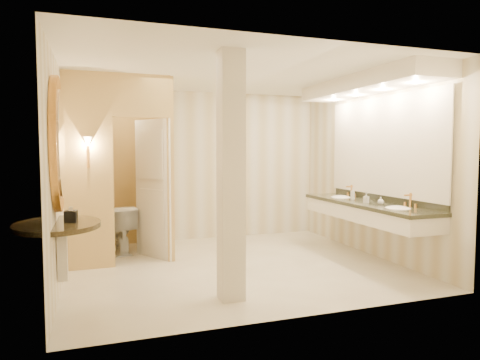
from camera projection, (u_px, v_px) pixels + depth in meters
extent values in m
plane|color=white|center=(234.00, 266.00, 6.08)|extent=(4.50, 4.50, 0.00)
plane|color=white|center=(234.00, 73.00, 5.89)|extent=(4.50, 4.50, 0.00)
cube|color=beige|center=(200.00, 166.00, 7.87)|extent=(4.50, 0.02, 2.70)
cube|color=beige|center=(298.00, 180.00, 4.09)|extent=(4.50, 0.02, 2.70)
cube|color=beige|center=(60.00, 174.00, 5.26)|extent=(0.02, 4.00, 2.70)
cube|color=beige|center=(370.00, 169.00, 6.70)|extent=(0.02, 4.00, 2.70)
cube|color=#F3CA7F|center=(163.00, 168.00, 6.90)|extent=(0.10, 1.50, 2.70)
cube|color=#F3CA7F|center=(89.00, 171.00, 5.83)|extent=(0.65, 0.10, 2.70)
cube|color=#F3CA7F|center=(141.00, 96.00, 5.99)|extent=(0.80, 0.10, 0.60)
cube|color=white|center=(153.00, 189.00, 6.47)|extent=(0.46, 0.71, 2.10)
cylinder|color=gold|center=(88.00, 157.00, 5.75)|extent=(0.03, 0.03, 0.30)
cone|color=white|center=(88.00, 142.00, 5.74)|extent=(0.14, 0.14, 0.14)
cube|color=white|center=(366.00, 212.00, 6.32)|extent=(0.60, 2.56, 0.24)
cube|color=black|center=(366.00, 204.00, 6.32)|extent=(0.64, 2.60, 0.05)
cube|color=black|center=(382.00, 198.00, 6.40)|extent=(0.03, 2.56, 0.10)
ellipsoid|color=white|center=(398.00, 211.00, 5.66)|extent=(0.40, 0.44, 0.15)
cylinder|color=gold|center=(410.00, 201.00, 5.72)|extent=(0.03, 0.03, 0.22)
ellipsoid|color=white|center=(341.00, 200.00, 6.97)|extent=(0.40, 0.44, 0.15)
cylinder|color=gold|center=(351.00, 191.00, 7.03)|extent=(0.03, 0.03, 0.22)
cube|color=white|center=(383.00, 146.00, 6.35)|extent=(0.03, 2.56, 1.40)
cube|color=white|center=(369.00, 85.00, 6.19)|extent=(0.75, 2.76, 0.22)
cylinder|color=black|center=(57.00, 225.00, 4.50)|extent=(1.09, 1.09, 0.05)
cube|color=white|center=(62.00, 253.00, 4.54)|extent=(0.10, 0.10, 0.60)
cylinder|color=gold|center=(57.00, 144.00, 4.45)|extent=(0.07, 1.09, 1.09)
cylinder|color=white|center=(61.00, 144.00, 4.46)|extent=(0.02, 0.87, 0.87)
cube|color=white|center=(231.00, 177.00, 4.62)|extent=(0.26, 0.26, 2.70)
cube|color=black|center=(71.00, 216.00, 4.56)|extent=(0.14, 0.14, 0.12)
imported|color=white|center=(119.00, 229.00, 6.81)|extent=(0.57, 0.82, 0.76)
imported|color=beige|center=(366.00, 198.00, 6.21)|extent=(0.08, 0.08, 0.14)
imported|color=silver|center=(381.00, 201.00, 6.00)|extent=(0.11, 0.11, 0.11)
imported|color=#C6B28C|center=(353.00, 194.00, 6.56)|extent=(0.10, 0.10, 0.19)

